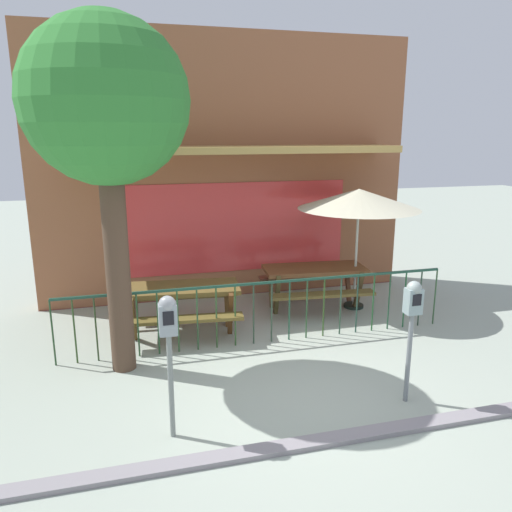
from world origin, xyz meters
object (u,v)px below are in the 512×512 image
picnic_table_left (182,296)px  picnic_table_right (314,276)px  parking_meter_near (413,310)px  street_tree (106,107)px  patio_umbrella (359,199)px  parking_meter_far (168,330)px

picnic_table_left → picnic_table_right: (2.43, 0.53, 0.00)m
picnic_table_right → parking_meter_near: 3.33m
street_tree → patio_umbrella: bearing=19.0°
patio_umbrella → parking_meter_near: size_ratio=1.45×
picnic_table_left → parking_meter_far: size_ratio=1.24×
parking_meter_near → street_tree: street_tree is taller
parking_meter_near → picnic_table_right: bearing=88.2°
picnic_table_left → parking_meter_far: (-0.43, -2.75, 0.59)m
parking_meter_near → street_tree: size_ratio=0.33×
parking_meter_near → street_tree: 4.32m
picnic_table_right → parking_meter_near: size_ratio=1.29×
parking_meter_far → picnic_table_right: bearing=48.9°
parking_meter_far → street_tree: street_tree is taller
parking_meter_near → patio_umbrella: bearing=75.1°
picnic_table_left → parking_meter_near: parking_meter_near is taller
picnic_table_right → street_tree: bearing=-155.3°
picnic_table_right → parking_meter_near: parking_meter_near is taller
picnic_table_left → patio_umbrella: size_ratio=0.89×
picnic_table_right → picnic_table_left: bearing=-167.8°
parking_meter_near → street_tree: bearing=151.8°
picnic_table_right → parking_meter_far: bearing=-131.1°
picnic_table_left → picnic_table_right: bearing=12.2°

